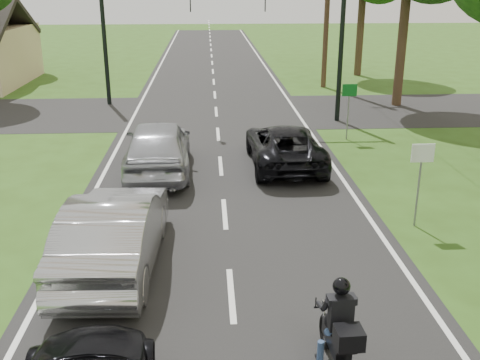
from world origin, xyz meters
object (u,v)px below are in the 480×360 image
silver_suv (158,146)px  traffic_signal (298,22)px  motorcycle_rider (340,339)px  dark_suv (284,145)px  sign_green (349,98)px  sign_white (421,165)px  silver_sedan (114,231)px

silver_suv → traffic_signal: traffic_signal is taller
motorcycle_rider → dark_suv: 10.43m
traffic_signal → sign_green: size_ratio=3.00×
traffic_signal → sign_white: traffic_signal is taller
silver_sedan → traffic_signal: bearing=-112.0°
dark_suv → sign_white: 5.71m
motorcycle_rider → dark_suv: motorcycle_rider is taller
motorcycle_rider → sign_green: sign_green is taller
silver_sedan → traffic_signal: traffic_signal is taller
motorcycle_rider → silver_suv: (-3.51, 9.94, 0.20)m
motorcycle_rider → sign_white: (3.16, 5.42, 0.93)m
dark_suv → sign_white: bearing=116.7°
silver_sedan → silver_suv: silver_suv is taller
motorcycle_rider → traffic_signal: (1.80, 16.43, 3.47)m
dark_suv → silver_sedan: bearing=55.2°
silver_sedan → sign_green: sign_green is taller
silver_suv → sign_green: bearing=-154.6°
dark_suv → silver_suv: size_ratio=0.97×
silver_suv → dark_suv: bearing=-174.8°
silver_sedan → silver_suv: (0.41, 6.21, 0.03)m
silver_suv → sign_white: 8.09m
silver_sedan → sign_white: 7.32m
motorcycle_rider → traffic_signal: bearing=81.2°
traffic_signal → sign_green: 4.24m
motorcycle_rider → sign_green: 13.86m
silver_sedan → sign_green: 12.15m
sign_green → motorcycle_rider: bearing=-104.1°
sign_green → dark_suv: bearing=-133.1°
dark_suv → sign_green: 4.22m
sign_white → sign_green: (0.20, 8.00, 0.00)m
silver_sedan → traffic_signal: (5.72, 12.70, 3.31)m
silver_suv → sign_white: bearing=144.4°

